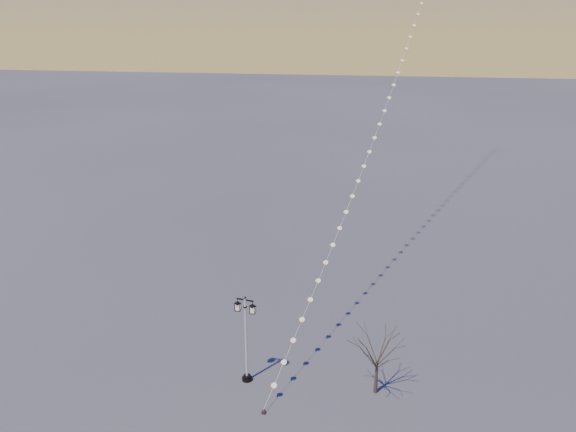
# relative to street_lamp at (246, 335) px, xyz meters

# --- Properties ---
(ground) EXTENTS (300.00, 300.00, 0.00)m
(ground) POSITION_rel_street_lamp_xyz_m (1.14, -1.01, -2.73)
(ground) COLOR #464747
(ground) RESTS_ON ground
(street_lamp) EXTENTS (1.23, 0.60, 4.93)m
(street_lamp) POSITION_rel_street_lamp_xyz_m (0.00, 0.00, 0.00)
(street_lamp) COLOR black
(street_lamp) RESTS_ON ground
(bare_tree) EXTENTS (2.10, 2.10, 3.49)m
(bare_tree) POSITION_rel_street_lamp_xyz_m (6.73, -0.05, -0.31)
(bare_tree) COLOR #352F24
(bare_tree) RESTS_ON ground
(kite_train) EXTENTS (12.43, 47.33, 30.28)m
(kite_train) POSITION_rel_street_lamp_xyz_m (7.28, 20.81, 12.31)
(kite_train) COLOR #331F19
(kite_train) RESTS_ON ground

